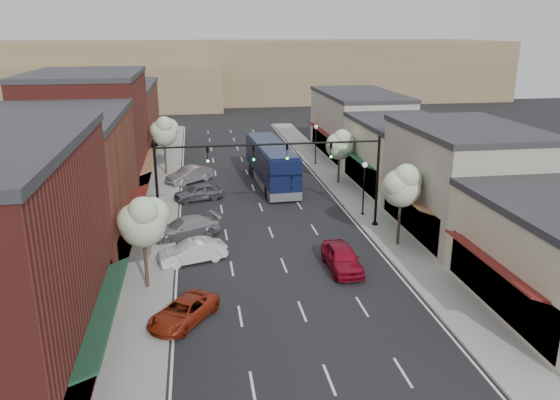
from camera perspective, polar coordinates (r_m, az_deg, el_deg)
name	(u,v)px	position (r m, az deg, el deg)	size (l,w,h in m)	color
ground	(289,279)	(33.10, 0.97, -8.24)	(160.00, 160.00, 0.00)	black
sidewalk_left	(162,196)	(50.07, -12.24, 0.46)	(2.80, 73.00, 0.15)	gray
sidewalk_right	(343,187)	(51.78, 6.63, 1.31)	(2.80, 73.00, 0.15)	gray
curb_left	(178,195)	(49.99, -10.64, 0.54)	(0.25, 73.00, 0.17)	gray
curb_right	(329,188)	(51.43, 5.13, 1.25)	(0.25, 73.00, 0.17)	gray
bldg_left_midnear	(55,187)	(37.78, -22.46, 1.22)	(10.14, 14.10, 9.40)	brown
bldg_left_midfar	(91,136)	(50.99, -19.14, 6.37)	(10.14, 14.10, 10.90)	maroon
bldg_left_far	(116,121)	(66.78, -16.77, 7.92)	(10.14, 18.10, 8.40)	brown
bldg_right_midnear	(463,181)	(41.45, 18.54, 1.93)	(9.14, 12.10, 7.90)	#A39C8B
bldg_right_midfar	(401,155)	(52.22, 12.53, 4.65)	(9.14, 12.10, 6.40)	beige
bldg_right_far	(358,125)	(65.11, 8.13, 7.81)	(9.14, 16.10, 7.40)	#A39C8B
hill_far	(217,70)	(119.79, -6.62, 13.32)	(120.00, 30.00, 12.00)	#7A6647
hill_near	(85,87)	(109.68, -19.69, 11.02)	(50.00, 20.00, 8.00)	#7A6647
signal_mast_right	(347,169)	(40.11, 6.98, 3.27)	(8.22, 0.46, 7.00)	black
signal_mast_left	(191,175)	(38.63, -9.31, 2.62)	(8.22, 0.46, 7.00)	black
tree_right_near	(403,184)	(37.30, 12.69, 1.62)	(2.85, 2.65, 5.95)	#47382B
tree_right_far	(340,144)	(52.19, 6.30, 5.88)	(2.85, 2.65, 5.43)	#47382B
tree_left_near	(143,220)	(31.17, -14.10, -2.06)	(2.85, 2.65, 5.69)	#47382B
tree_left_far	(164,131)	(56.26, -12.02, 7.08)	(2.85, 2.65, 6.13)	#47382B
lamp_post_near	(364,180)	(43.45, 8.78, 2.10)	(0.44, 0.44, 4.44)	black
lamp_post_far	(316,138)	(59.92, 3.76, 6.48)	(0.44, 0.44, 4.44)	black
coach_bus	(271,163)	(52.34, -0.93, 3.84)	(3.59, 13.08, 3.95)	#0E1539
red_hatchback	(342,258)	(34.23, 6.49, -6.00)	(1.88, 4.66, 1.59)	maroon
parked_car_a	(183,312)	(28.76, -10.06, -11.41)	(1.98, 4.30, 1.19)	maroon
parked_car_b	(192,252)	(35.55, -9.17, -5.34)	(1.52, 4.35, 1.43)	silver
parked_car_c	(185,228)	(39.75, -9.87, -2.87)	(2.05, 5.04, 1.46)	#949498
parked_car_d	(199,192)	(48.19, -8.50, 0.82)	(1.72, 4.29, 1.46)	#54575B
parked_car_e	(190,175)	(53.88, -9.44, 2.62)	(1.67, 4.80, 1.58)	gray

